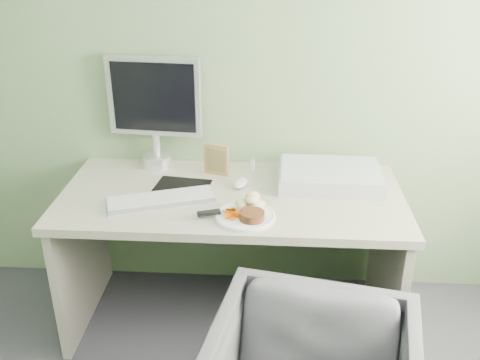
# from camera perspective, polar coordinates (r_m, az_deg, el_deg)

# --- Properties ---
(wall_back) EXTENTS (3.50, 0.00, 3.50)m
(wall_back) POSITION_cam_1_polar(r_m,az_deg,el_deg) (2.65, -0.36, 14.36)
(wall_back) COLOR #65825B
(wall_back) RESTS_ON floor
(desk) EXTENTS (1.60, 0.75, 0.73)m
(desk) POSITION_cam_1_polar(r_m,az_deg,el_deg) (2.58, -0.88, -5.08)
(desk) COLOR #B2A995
(desk) RESTS_ON floor
(plate) EXTENTS (0.26, 0.26, 0.01)m
(plate) POSITION_cam_1_polar(r_m,az_deg,el_deg) (2.29, 0.58, -3.90)
(plate) COLOR white
(plate) RESTS_ON desk
(steak) EXTENTS (0.13, 0.13, 0.03)m
(steak) POSITION_cam_1_polar(r_m,az_deg,el_deg) (2.25, 1.28, -3.81)
(steak) COLOR black
(steak) RESTS_ON plate
(potato_pile) EXTENTS (0.13, 0.11, 0.06)m
(potato_pile) POSITION_cam_1_polar(r_m,az_deg,el_deg) (2.33, 1.39, -2.32)
(potato_pile) COLOR tan
(potato_pile) RESTS_ON plate
(carrot_heap) EXTENTS (0.06, 0.06, 0.04)m
(carrot_heap) POSITION_cam_1_polar(r_m,az_deg,el_deg) (2.26, -0.68, -3.49)
(carrot_heap) COLOR #D75504
(carrot_heap) RESTS_ON plate
(steak_knife) EXTENTS (0.25, 0.11, 0.02)m
(steak_knife) POSITION_cam_1_polar(r_m,az_deg,el_deg) (2.29, -2.33, -3.41)
(steak_knife) COLOR silver
(steak_knife) RESTS_ON plate
(mousepad) EXTENTS (0.28, 0.26, 0.00)m
(mousepad) POSITION_cam_1_polar(r_m,az_deg,el_deg) (2.56, -6.31, -0.83)
(mousepad) COLOR black
(mousepad) RESTS_ON desk
(keyboard) EXTENTS (0.49, 0.29, 0.02)m
(keyboard) POSITION_cam_1_polar(r_m,az_deg,el_deg) (2.43, -8.41, -2.06)
(keyboard) COLOR white
(keyboard) RESTS_ON desk
(computer_mouse) EXTENTS (0.08, 0.12, 0.04)m
(computer_mouse) POSITION_cam_1_polar(r_m,az_deg,el_deg) (2.55, 0.09, -0.33)
(computer_mouse) COLOR white
(computer_mouse) RESTS_ON desk
(photo_frame) EXTENTS (0.13, 0.05, 0.16)m
(photo_frame) POSITION_cam_1_polar(r_m,az_deg,el_deg) (2.66, -2.55, 2.15)
(photo_frame) COLOR olive
(photo_frame) RESTS_ON desk
(eyedrop_bottle) EXTENTS (0.02, 0.02, 0.07)m
(eyedrop_bottle) POSITION_cam_1_polar(r_m,az_deg,el_deg) (2.73, 1.36, 1.72)
(eyedrop_bottle) COLOR white
(eyedrop_bottle) RESTS_ON desk
(scanner) EXTENTS (0.50, 0.34, 0.08)m
(scanner) POSITION_cam_1_polar(r_m,az_deg,el_deg) (2.61, 9.54, 0.36)
(scanner) COLOR silver
(scanner) RESTS_ON desk
(monitor) EXTENTS (0.47, 0.15, 0.57)m
(monitor) POSITION_cam_1_polar(r_m,az_deg,el_deg) (2.72, -9.12, 7.82)
(monitor) COLOR silver
(monitor) RESTS_ON desk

